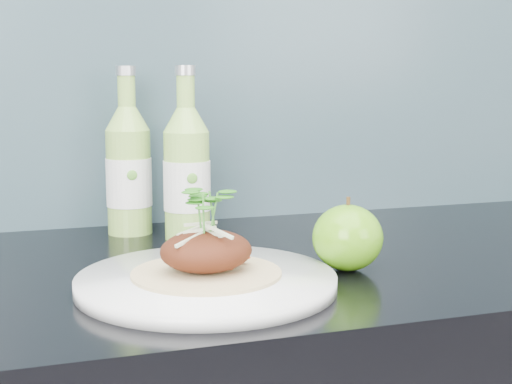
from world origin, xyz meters
TOP-DOWN VIEW (x-y plane):
  - subway_backsplash at (0.00, 1.99)m, footprint 4.00×0.02m
  - dinner_plate at (-0.06, 1.58)m, footprint 0.38×0.38m
  - pork_taco at (-0.06, 1.58)m, footprint 0.17×0.17m
  - green_apple at (0.13, 1.60)m, footprint 0.09×0.09m
  - cider_bottle_left at (-0.10, 1.91)m, footprint 0.09×0.09m
  - cider_bottle_right at (-0.02, 1.85)m, footprint 0.09×0.09m

SIDE VIEW (x-z plane):
  - dinner_plate at x=-0.06m, z-range 0.90..0.92m
  - green_apple at x=0.13m, z-range 0.90..0.99m
  - pork_taco at x=-0.06m, z-range 0.89..1.00m
  - cider_bottle_left at x=-0.10m, z-range 0.87..1.13m
  - cider_bottle_right at x=-0.02m, z-range 0.87..1.13m
  - subway_backsplash at x=0.00m, z-range 0.90..1.60m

